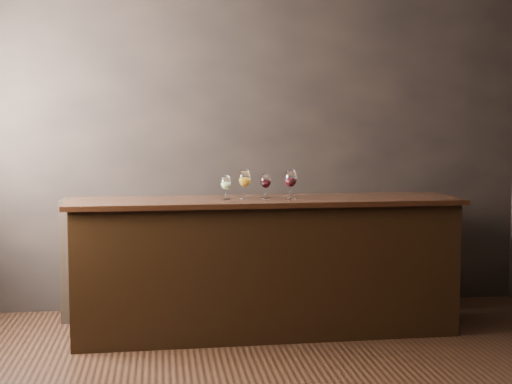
{
  "coord_description": "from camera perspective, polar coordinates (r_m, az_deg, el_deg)",
  "views": [
    {
      "loc": [
        -0.7,
        -3.89,
        1.58
      ],
      "look_at": [
        0.01,
        1.38,
        1.08
      ],
      "focal_mm": 50.0,
      "sensor_mm": 36.0,
      "label": 1
    }
  ],
  "objects": [
    {
      "name": "glass_white",
      "position": [
        5.29,
        -2.44,
        0.71
      ],
      "size": [
        0.08,
        0.08,
        0.18
      ],
      "color": "white",
      "rests_on": "bar_top"
    },
    {
      "name": "glass_amber",
      "position": [
        5.36,
        -0.91,
        1.03
      ],
      "size": [
        0.09,
        0.09,
        0.21
      ],
      "color": "white",
      "rests_on": "bar_top"
    },
    {
      "name": "back_bar_shelf",
      "position": [
        6.04,
        -2.22,
        -5.05
      ],
      "size": [
        2.73,
        0.4,
        0.98
      ],
      "primitive_type": "cube",
      "color": "black",
      "rests_on": "ground"
    },
    {
      "name": "glass_red_a",
      "position": [
        5.37,
        0.78,
        0.86
      ],
      "size": [
        0.08,
        0.08,
        0.19
      ],
      "color": "white",
      "rests_on": "bar_top"
    },
    {
      "name": "bar_top",
      "position": [
        5.35,
        0.79,
        -0.73
      ],
      "size": [
        2.95,
        0.73,
        0.04
      ],
      "primitive_type": "cube",
      "rotation": [
        0.0,
        0.0,
        0.02
      ],
      "color": "black",
      "rests_on": "bar_counter"
    },
    {
      "name": "room_shell",
      "position": [
        4.04,
        -1.02,
        8.61
      ],
      "size": [
        5.02,
        4.52,
        2.81
      ],
      "color": "black",
      "rests_on": "ground"
    },
    {
      "name": "glass_red_b",
      "position": [
        5.33,
        2.79,
        1.04
      ],
      "size": [
        0.09,
        0.09,
        0.22
      ],
      "color": "white",
      "rests_on": "bar_top"
    },
    {
      "name": "bar_counter",
      "position": [
        5.43,
        0.79,
        -6.16
      ],
      "size": [
        2.86,
        0.67,
        1.0
      ],
      "primitive_type": "cube",
      "rotation": [
        0.0,
        0.0,
        0.02
      ],
      "color": "black",
      "rests_on": "ground"
    }
  ]
}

